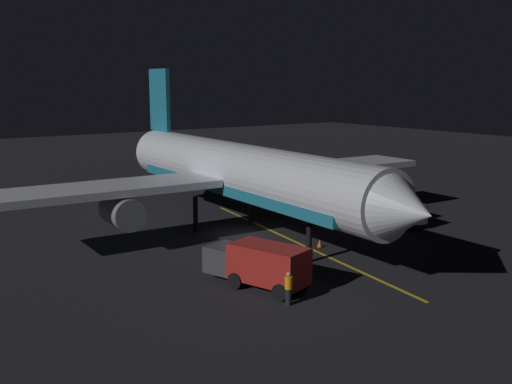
% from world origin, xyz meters
% --- Properties ---
extents(ground_plane, '(180.00, 180.00, 0.20)m').
position_xyz_m(ground_plane, '(0.00, 0.00, -0.10)').
color(ground_plane, black).
extents(apron_guide_stripe, '(3.84, 26.09, 0.01)m').
position_xyz_m(apron_guide_stripe, '(-2.04, 4.00, 0.00)').
color(apron_guide_stripe, gold).
rests_on(apron_guide_stripe, ground_plane).
extents(airliner, '(34.86, 36.69, 12.24)m').
position_xyz_m(airliner, '(-0.02, -0.60, 4.54)').
color(airliner, silver).
rests_on(airliner, ground_plane).
extents(baggage_truck, '(3.84, 6.39, 2.44)m').
position_xyz_m(baggage_truck, '(5.46, 10.18, 1.26)').
color(baggage_truck, maroon).
rests_on(baggage_truck, ground_plane).
extents(catering_truck, '(2.89, 6.47, 2.59)m').
position_xyz_m(catering_truck, '(-11.94, 3.36, 1.32)').
color(catering_truck, maroon).
rests_on(catering_truck, ground_plane).
extents(ground_crew_worker, '(0.40, 0.40, 1.74)m').
position_xyz_m(ground_crew_worker, '(5.79, 13.19, 0.89)').
color(ground_crew_worker, black).
rests_on(ground_crew_worker, ground_plane).
extents(traffic_cone_near_left, '(0.50, 0.50, 0.55)m').
position_xyz_m(traffic_cone_near_left, '(-2.51, 5.98, 0.25)').
color(traffic_cone_near_left, '#EA590F').
rests_on(traffic_cone_near_left, ground_plane).
extents(traffic_cone_near_right, '(0.50, 0.50, 0.55)m').
position_xyz_m(traffic_cone_near_right, '(1.82, 9.34, 0.25)').
color(traffic_cone_near_right, '#EA590F').
rests_on(traffic_cone_near_right, ground_plane).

